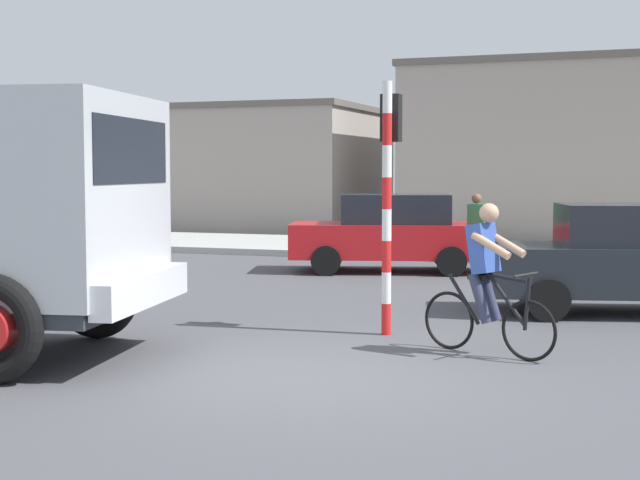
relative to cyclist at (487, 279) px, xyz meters
The scene contains 9 objects.
ground_plane 2.47m from the cyclist, 128.84° to the right, with size 120.00×120.00×0.00m, color #4C4C51.
sidewalk_far 13.04m from the cyclist, 96.41° to the left, with size 80.00×5.00×0.16m, color #ADADA8.
cyclist is the anchor object (origin of this frame).
traffic_light_pole 2.09m from the cyclist, 146.40° to the left, with size 0.24×0.43×3.20m.
car_red_near 4.03m from the cyclist, 69.45° to the left, with size 4.30×2.67×1.60m.
car_white_mid 8.77m from the cyclist, 112.82° to the left, with size 4.31×2.74×1.60m.
pedestrian_near_kerb 8.54m from the cyclist, 101.33° to the left, with size 0.34×0.22×1.62m.
building_corner_left 23.91m from the cyclist, 121.42° to the left, with size 9.61×7.20×4.31m.
building_mid_block 20.64m from the cyclist, 94.13° to the left, with size 8.65×7.55×5.41m.
Camera 1 is at (3.25, -8.65, 2.08)m, focal length 52.41 mm.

